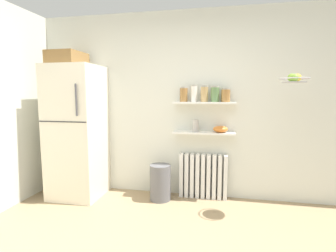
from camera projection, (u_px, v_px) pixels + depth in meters
back_wall at (190, 105)px, 3.66m from camera, size 7.04×0.10×2.60m
refrigerator at (77, 129)px, 3.64m from camera, size 0.68×0.71×2.03m
radiator at (203, 176)px, 3.62m from camera, size 0.67×0.12×0.62m
wall_shelf_lower at (204, 133)px, 3.51m from camera, size 0.84×0.22×0.02m
wall_shelf_upper at (204, 103)px, 3.46m from camera, size 0.84×0.22×0.02m
storage_jar_0 at (184, 94)px, 3.50m from camera, size 0.10×0.10×0.20m
storage_jar_1 at (194, 93)px, 3.47m from camera, size 0.08×0.08×0.23m
storage_jar_2 at (204, 94)px, 3.45m from camera, size 0.10×0.10×0.22m
storage_jar_3 at (215, 94)px, 3.42m from camera, size 0.11×0.11×0.21m
storage_jar_4 at (226, 95)px, 3.39m from camera, size 0.12×0.12×0.18m
vase at (195, 126)px, 3.52m from camera, size 0.09×0.09×0.17m
shelf_bowl at (220, 129)px, 3.46m from camera, size 0.20×0.20×0.09m
trash_bin at (160, 182)px, 3.55m from camera, size 0.29×0.29×0.49m
hanging_fruit_basket at (294, 79)px, 2.84m from camera, size 0.32×0.32×0.10m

